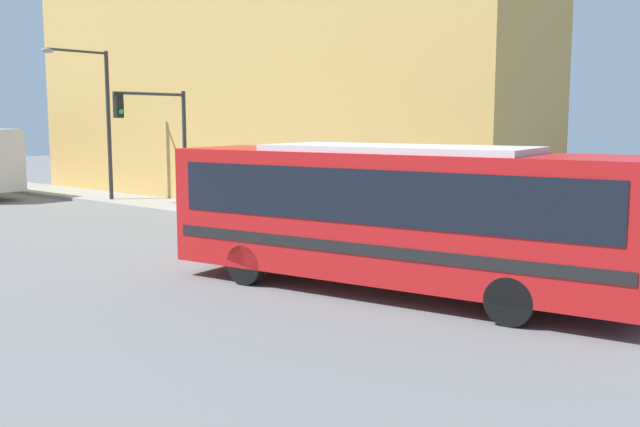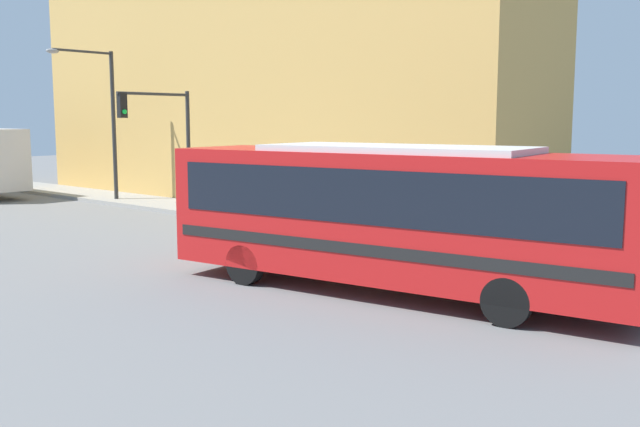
% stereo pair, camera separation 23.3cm
% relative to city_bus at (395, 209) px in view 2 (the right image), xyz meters
% --- Properties ---
extents(ground_plane, '(120.00, 120.00, 0.00)m').
position_rel_city_bus_xyz_m(ground_plane, '(0.40, 0.65, -1.82)').
color(ground_plane, slate).
extents(sidewalk, '(2.77, 70.00, 0.15)m').
position_rel_city_bus_xyz_m(sidewalk, '(6.28, 20.65, -1.75)').
color(sidewalk, gray).
rests_on(sidewalk, ground_plane).
extents(building_facade, '(6.00, 26.31, 12.39)m').
position_rel_city_bus_xyz_m(building_facade, '(10.67, 14.80, 4.37)').
color(building_facade, tan).
rests_on(building_facade, ground_plane).
extents(city_bus, '(3.92, 10.63, 3.18)m').
position_rel_city_bus_xyz_m(city_bus, '(0.00, 0.00, 0.00)').
color(city_bus, red).
rests_on(city_bus, ground_plane).
extents(fire_hydrant, '(0.23, 0.31, 0.77)m').
position_rel_city_bus_xyz_m(fire_hydrant, '(5.50, 5.55, -1.29)').
color(fire_hydrant, '#999999').
rests_on(fire_hydrant, sidewalk).
extents(traffic_light_pole, '(3.28, 0.35, 4.68)m').
position_rel_city_bus_xyz_m(traffic_light_pole, '(4.45, 13.97, 1.57)').
color(traffic_light_pole, '#2D2D2D').
rests_on(traffic_light_pole, sidewalk).
extents(parking_meter, '(0.14, 0.14, 1.19)m').
position_rel_city_bus_xyz_m(parking_meter, '(5.50, 11.51, -0.86)').
color(parking_meter, '#2D2D2D').
rests_on(parking_meter, sidewalk).
extents(street_lamp, '(3.14, 0.28, 6.55)m').
position_rel_city_bus_xyz_m(street_lamp, '(5.27, 19.33, 2.32)').
color(street_lamp, '#2D2D2D').
rests_on(street_lamp, sidewalk).
extents(pedestrian_near_corner, '(0.34, 0.34, 1.58)m').
position_rel_city_bus_xyz_m(pedestrian_near_corner, '(6.76, 10.46, -0.87)').
color(pedestrian_near_corner, '#23283D').
rests_on(pedestrian_near_corner, sidewalk).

